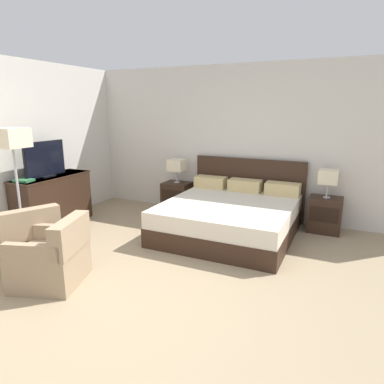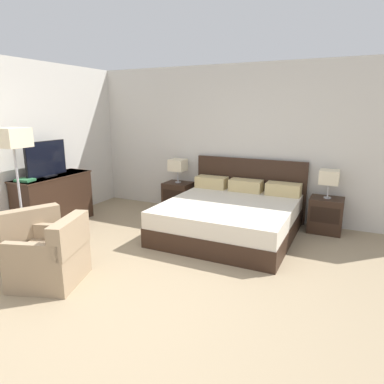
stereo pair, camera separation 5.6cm
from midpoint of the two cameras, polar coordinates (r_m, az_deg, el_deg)
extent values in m
plane|color=#998466|center=(3.59, -11.92, -18.74)|extent=(10.38, 10.38, 0.00)
cube|color=beige|center=(6.19, 7.31, 8.25)|extent=(6.82, 0.06, 2.66)
cube|color=beige|center=(6.10, -26.12, 6.89)|extent=(0.06, 5.26, 2.66)
cube|color=#332116|center=(5.33, 5.81, -5.73)|extent=(1.89, 1.99, 0.28)
cube|color=beige|center=(5.25, 5.88, -3.04)|extent=(1.87, 1.97, 0.24)
cube|color=#332116|center=(6.16, 9.07, 0.63)|extent=(1.96, 0.05, 1.06)
cube|color=#D6BC7F|center=(6.16, 2.89, 1.66)|extent=(0.55, 0.28, 0.20)
cube|color=#D6BC7F|center=(5.96, 8.58, 1.10)|extent=(0.55, 0.28, 0.20)
cube|color=#D6BC7F|center=(5.81, 14.60, 0.49)|extent=(0.55, 0.28, 0.20)
cube|color=#332116|center=(6.51, -2.74, -0.81)|extent=(0.50, 0.42, 0.55)
cube|color=black|center=(6.32, -3.62, -0.75)|extent=(0.42, 0.01, 0.24)
cube|color=#332116|center=(5.81, 20.99, -3.53)|extent=(0.50, 0.42, 0.55)
cube|color=black|center=(5.60, 20.86, -3.57)|extent=(0.42, 0.01, 0.24)
cylinder|color=#B7B7BC|center=(6.45, -2.77, 1.65)|extent=(0.11, 0.11, 0.02)
cylinder|color=#B7B7BC|center=(6.42, -2.78, 2.65)|extent=(0.02, 0.02, 0.21)
cube|color=beige|center=(6.39, -2.80, 4.52)|extent=(0.28, 0.28, 0.21)
cylinder|color=#B7B7BC|center=(5.74, 21.23, -0.81)|extent=(0.11, 0.11, 0.02)
cylinder|color=#B7B7BC|center=(5.71, 21.33, 0.31)|extent=(0.02, 0.02, 0.21)
cube|color=beige|center=(5.67, 21.51, 2.40)|extent=(0.28, 0.28, 0.21)
cube|color=#332116|center=(6.13, -22.39, -1.37)|extent=(0.47, 1.30, 0.84)
cube|color=#382419|center=(6.04, -22.74, 2.38)|extent=(0.48, 1.34, 0.02)
cube|color=black|center=(5.98, -23.35, 2.44)|extent=(0.18, 0.24, 0.02)
cube|color=black|center=(5.94, -23.60, 5.07)|extent=(0.04, 0.77, 0.56)
cube|color=black|center=(5.93, -23.47, 5.06)|extent=(0.01, 0.74, 0.54)
cube|color=#2D7042|center=(5.72, -26.49, 1.73)|extent=(0.28, 0.24, 0.04)
cube|color=#9E8466|center=(4.90, -26.05, -8.16)|extent=(0.90, 0.90, 0.40)
cube|color=#9E8466|center=(4.53, -25.71, -4.76)|extent=(0.43, 0.68, 0.36)
cube|color=#9E8466|center=(4.87, -23.06, -4.34)|extent=(0.60, 0.35, 0.18)
cube|color=#9E8466|center=(4.22, -22.94, -11.29)|extent=(0.86, 0.86, 0.40)
cube|color=#9E8466|center=(3.96, -20.02, -6.75)|extent=(0.37, 0.70, 0.36)
cube|color=#9E8466|center=(3.88, -25.46, -9.12)|extent=(0.62, 0.28, 0.18)
cube|color=#9E8466|center=(4.36, -21.41, -6.27)|extent=(0.62, 0.28, 0.18)
cylinder|color=#B7B7BC|center=(5.56, -26.38, -7.71)|extent=(0.28, 0.28, 0.02)
cylinder|color=#B7B7BC|center=(5.36, -27.16, -0.72)|extent=(0.03, 0.03, 1.37)
cube|color=beige|center=(5.24, -28.14, 7.97)|extent=(0.37, 0.37, 0.26)
camera|label=1|loc=(0.03, -90.33, -0.08)|focal=32.00mm
camera|label=2|loc=(0.03, 89.67, 0.08)|focal=32.00mm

